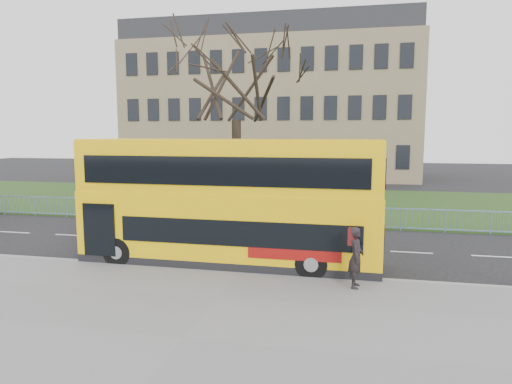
# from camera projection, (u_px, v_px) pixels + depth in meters

# --- Properties ---
(ground) EXTENTS (120.00, 120.00, 0.00)m
(ground) POSITION_uv_depth(u_px,v_px,m) (250.00, 261.00, 16.77)
(ground) COLOR black
(ground) RESTS_ON ground
(pavement) EXTENTS (80.00, 10.50, 0.12)m
(pavement) POSITION_uv_depth(u_px,v_px,m) (184.00, 341.00, 10.21)
(pavement) COLOR slate
(pavement) RESTS_ON ground
(kerb) EXTENTS (80.00, 0.20, 0.14)m
(kerb) POSITION_uv_depth(u_px,v_px,m) (240.00, 272.00, 15.26)
(kerb) COLOR gray
(kerb) RESTS_ON ground
(grass_verge) EXTENTS (80.00, 15.40, 0.08)m
(grass_verge) POSITION_uv_depth(u_px,v_px,m) (296.00, 202.00, 30.65)
(grass_verge) COLOR #1E3C15
(grass_verge) RESTS_ON ground
(guard_railing) EXTENTS (40.00, 0.12, 1.10)m
(guard_railing) POSITION_uv_depth(u_px,v_px,m) (278.00, 215.00, 23.11)
(guard_railing) COLOR #6D8BC2
(guard_railing) RESTS_ON ground
(bare_tree) EXTENTS (8.93, 8.93, 12.76)m
(bare_tree) POSITION_uv_depth(u_px,v_px,m) (236.00, 102.00, 26.26)
(bare_tree) COLOR black
(bare_tree) RESTS_ON grass_verge
(civic_building) EXTENTS (30.00, 15.00, 14.00)m
(civic_building) POSITION_uv_depth(u_px,v_px,m) (274.00, 112.00, 50.87)
(civic_building) COLOR #7E6C50
(civic_building) RESTS_ON ground
(yellow_bus) EXTENTS (10.56, 2.67, 4.41)m
(yellow_bus) POSITION_uv_depth(u_px,v_px,m) (229.00, 199.00, 16.10)
(yellow_bus) COLOR yellow
(yellow_bus) RESTS_ON ground
(pedestrian) EXTENTS (0.50, 0.70, 1.83)m
(pedestrian) POSITION_uv_depth(u_px,v_px,m) (356.00, 257.00, 13.46)
(pedestrian) COLOR black
(pedestrian) RESTS_ON pavement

